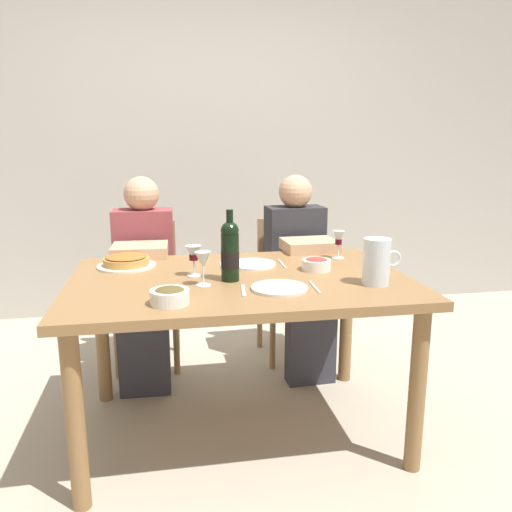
% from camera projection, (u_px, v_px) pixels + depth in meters
% --- Properties ---
extents(ground_plane, '(8.00, 8.00, 0.00)m').
position_uv_depth(ground_plane, '(241.00, 429.00, 2.45)').
color(ground_plane, '#B2A893').
extents(back_wall, '(8.00, 0.10, 2.80)m').
position_uv_depth(back_wall, '(204.00, 135.00, 3.96)').
color(back_wall, '#B2ADA3').
rests_on(back_wall, ground).
extents(dining_table, '(1.50, 1.00, 0.76)m').
position_uv_depth(dining_table, '(240.00, 297.00, 2.30)').
color(dining_table, olive).
rests_on(dining_table, ground).
extents(wine_bottle, '(0.08, 0.08, 0.31)m').
position_uv_depth(wine_bottle, '(230.00, 251.00, 2.20)').
color(wine_bottle, black).
rests_on(wine_bottle, dining_table).
extents(water_pitcher, '(0.17, 0.12, 0.20)m').
position_uv_depth(water_pitcher, '(376.00, 264.00, 2.15)').
color(water_pitcher, silver).
rests_on(water_pitcher, dining_table).
extents(baked_tart, '(0.28, 0.28, 0.06)m').
position_uv_depth(baked_tart, '(126.00, 261.00, 2.46)').
color(baked_tart, silver).
rests_on(baked_tart, dining_table).
extents(salad_bowl, '(0.14, 0.14, 0.06)m').
position_uv_depth(salad_bowl, '(316.00, 264.00, 2.40)').
color(salad_bowl, white).
rests_on(salad_bowl, dining_table).
extents(olive_bowl, '(0.15, 0.15, 0.07)m').
position_uv_depth(olive_bowl, '(170.00, 295.00, 1.90)').
color(olive_bowl, white).
rests_on(olive_bowl, dining_table).
extents(wine_glass_left_diner, '(0.07, 0.07, 0.14)m').
position_uv_depth(wine_glass_left_diner, '(194.00, 255.00, 2.28)').
color(wine_glass_left_diner, silver).
rests_on(wine_glass_left_diner, dining_table).
extents(wine_glass_right_diner, '(0.07, 0.07, 0.15)m').
position_uv_depth(wine_glass_right_diner, '(203.00, 261.00, 2.12)').
color(wine_glass_right_diner, silver).
rests_on(wine_glass_right_diner, dining_table).
extents(wine_glass_centre, '(0.06, 0.06, 0.15)m').
position_uv_depth(wine_glass_centre, '(339.00, 239.00, 2.62)').
color(wine_glass_centre, silver).
rests_on(wine_glass_centre, dining_table).
extents(dinner_plate_left_setting, '(0.23, 0.23, 0.01)m').
position_uv_depth(dinner_plate_left_setting, '(252.00, 264.00, 2.49)').
color(dinner_plate_left_setting, white).
rests_on(dinner_plate_left_setting, dining_table).
extents(dinner_plate_right_setting, '(0.24, 0.24, 0.01)m').
position_uv_depth(dinner_plate_right_setting, '(279.00, 288.00, 2.09)').
color(dinner_plate_right_setting, silver).
rests_on(dinner_plate_right_setting, dining_table).
extents(fork_left_setting, '(0.02, 0.16, 0.00)m').
position_uv_depth(fork_left_setting, '(222.00, 266.00, 2.47)').
color(fork_left_setting, silver).
rests_on(fork_left_setting, dining_table).
extents(knife_left_setting, '(0.01, 0.18, 0.00)m').
position_uv_depth(knife_left_setting, '(282.00, 264.00, 2.52)').
color(knife_left_setting, silver).
rests_on(knife_left_setting, dining_table).
extents(knife_right_setting, '(0.02, 0.18, 0.00)m').
position_uv_depth(knife_right_setting, '(315.00, 287.00, 2.12)').
color(knife_right_setting, silver).
rests_on(knife_right_setting, dining_table).
extents(spoon_right_setting, '(0.03, 0.16, 0.00)m').
position_uv_depth(spoon_right_setting, '(243.00, 291.00, 2.07)').
color(spoon_right_setting, silver).
rests_on(spoon_right_setting, dining_table).
extents(chair_left, '(0.41, 0.41, 0.87)m').
position_uv_depth(chair_left, '(147.00, 283.00, 3.15)').
color(chair_left, '#9E7A51').
rests_on(chair_left, ground).
extents(diner_left, '(0.35, 0.51, 1.16)m').
position_uv_depth(diner_left, '(144.00, 274.00, 2.89)').
color(diner_left, '#8E3D42').
rests_on(diner_left, ground).
extents(chair_right, '(0.42, 0.42, 0.87)m').
position_uv_depth(chair_right, '(289.00, 278.00, 3.27)').
color(chair_right, '#9E7A51').
rests_on(chair_right, ground).
extents(diner_right, '(0.35, 0.51, 1.16)m').
position_uv_depth(diner_right, '(300.00, 268.00, 3.02)').
color(diner_right, '#2D2D33').
rests_on(diner_right, ground).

